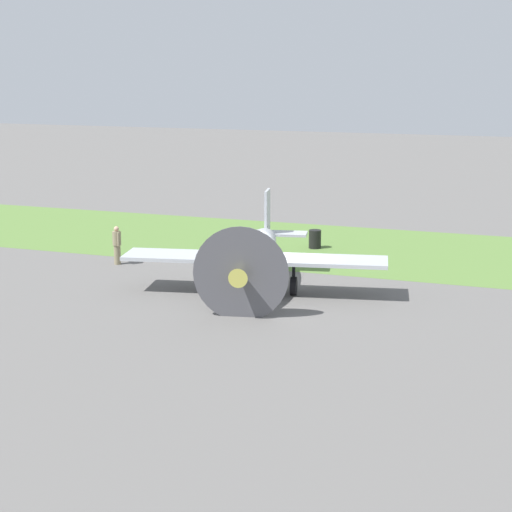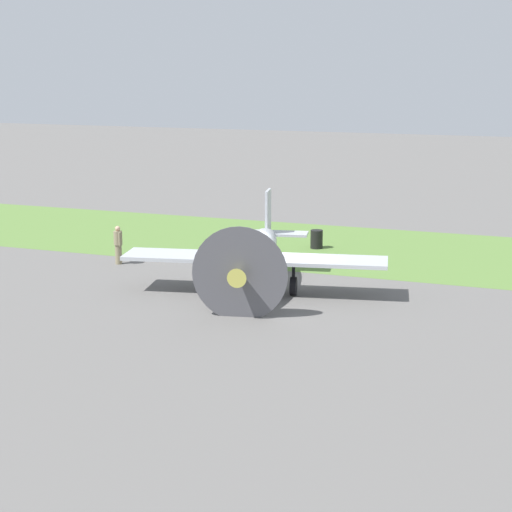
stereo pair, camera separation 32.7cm
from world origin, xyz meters
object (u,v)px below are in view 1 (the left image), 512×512
runway_marker_cone (160,255)px  fuel_drum (315,239)px  airplane_lead (255,253)px  ground_crew_chief (117,244)px

runway_marker_cone → fuel_drum: bearing=-140.7°
airplane_lead → runway_marker_cone: bearing=-42.7°
airplane_lead → ground_crew_chief: (7.38, -2.29, -0.63)m
airplane_lead → runway_marker_cone: (5.96, -3.65, -1.33)m
ground_crew_chief → fuel_drum: 9.72m
ground_crew_chief → fuel_drum: (-7.42, -6.26, -0.46)m
fuel_drum → runway_marker_cone: (5.99, 4.90, -0.23)m
fuel_drum → runway_marker_cone: bearing=39.3°
airplane_lead → fuel_drum: bearing=-101.4°
runway_marker_cone → ground_crew_chief: bearing=43.7°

